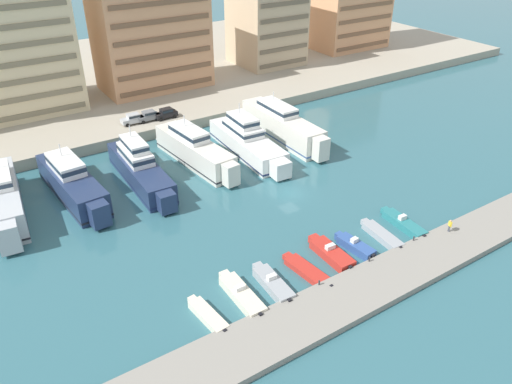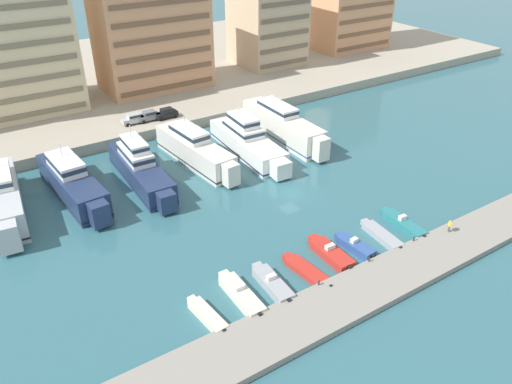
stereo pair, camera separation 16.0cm
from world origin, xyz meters
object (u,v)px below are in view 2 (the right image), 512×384
(yacht_white_center, at_px, (248,141))
(motorboat_blue_center_right, at_px, (355,246))
(motorboat_red_center_left, at_px, (308,272))
(car_grey_left, at_px, (149,115))
(motorboat_grey_mid_left, at_px, (272,284))
(pedestrian_near_edge, at_px, (450,225))
(yacht_navy_left, at_px, (73,183))
(car_black_mid_left, at_px, (166,113))
(motorboat_red_center, at_px, (331,253))
(yacht_ivory_center_right, at_px, (283,125))
(yacht_silver_far_left, at_px, (3,198))
(motorboat_teal_right, at_px, (403,223))
(motorboat_grey_mid_right, at_px, (382,235))
(motorboat_cream_left, at_px, (241,295))
(car_silver_far_left, at_px, (133,118))
(yacht_ivory_center_left, at_px, (195,150))
(yacht_navy_mid_left, at_px, (140,168))
(motorboat_cream_far_left, at_px, (207,315))

(yacht_white_center, height_order, motorboat_blue_center_right, yacht_white_center)
(motorboat_red_center_left, bearing_deg, car_grey_left, 89.07)
(motorboat_grey_mid_left, height_order, pedestrian_near_edge, pedestrian_near_edge)
(yacht_navy_left, xyz_separation_m, motorboat_grey_mid_left, (12.65, -30.88, -1.71))
(pedestrian_near_edge, bearing_deg, car_black_mid_left, 106.78)
(motorboat_blue_center_right, height_order, car_grey_left, car_grey_left)
(yacht_navy_left, bearing_deg, motorboat_red_center, -54.66)
(car_grey_left, bearing_deg, yacht_ivory_center_right, -41.44)
(yacht_silver_far_left, distance_m, yacht_white_center, 37.03)
(motorboat_teal_right, bearing_deg, yacht_silver_far_left, 143.84)
(motorboat_grey_mid_right, xyz_separation_m, pedestrian_near_edge, (7.18, -4.27, 1.35))
(motorboat_grey_mid_right, height_order, pedestrian_near_edge, pedestrian_near_edge)
(yacht_navy_left, height_order, pedestrian_near_edge, yacht_navy_left)
(yacht_navy_left, distance_m, motorboat_cream_left, 31.83)
(motorboat_blue_center_right, bearing_deg, car_silver_far_left, 101.55)
(yacht_silver_far_left, distance_m, motorboat_blue_center_right, 46.02)
(yacht_ivory_center_left, bearing_deg, motorboat_red_center_left, -93.43)
(yacht_navy_left, xyz_separation_m, car_silver_far_left, (15.19, 16.31, 0.63))
(motorboat_grey_mid_left, distance_m, motorboat_red_center, 8.81)
(pedestrian_near_edge, bearing_deg, car_grey_left, 109.80)
(yacht_white_center, relative_size, motorboat_red_center, 2.96)
(yacht_white_center, relative_size, motorboat_teal_right, 2.83)
(car_black_mid_left, bearing_deg, yacht_navy_mid_left, -125.07)
(yacht_silver_far_left, bearing_deg, motorboat_red_center_left, -50.43)
(yacht_ivory_center_right, bearing_deg, yacht_silver_far_left, 179.52)
(yacht_navy_mid_left, relative_size, yacht_ivory_center_right, 0.93)
(motorboat_red_center_left, relative_size, motorboat_teal_right, 1.00)
(motorboat_teal_right, xyz_separation_m, car_grey_left, (-15.35, 46.54, 2.39))
(motorboat_red_center, distance_m, motorboat_teal_right, 11.95)
(yacht_ivory_center_right, height_order, motorboat_grey_mid_right, yacht_ivory_center_right)
(yacht_silver_far_left, relative_size, motorboat_red_center, 2.82)
(motorboat_cream_left, distance_m, car_grey_left, 47.55)
(motorboat_cream_left, bearing_deg, motorboat_blue_center_right, -0.71)
(yacht_ivory_center_left, xyz_separation_m, car_grey_left, (-1.11, 16.00, 0.59))
(yacht_white_center, bearing_deg, yacht_silver_far_left, 177.26)
(yacht_ivory_center_right, bearing_deg, motorboat_cream_left, -131.61)
(motorboat_red_center_left, bearing_deg, car_silver_far_left, 92.49)
(motorboat_grey_mid_right, distance_m, pedestrian_near_edge, 8.46)
(yacht_ivory_center_right, distance_m, motorboat_teal_right, 30.76)
(yacht_silver_far_left, height_order, yacht_white_center, yacht_white_center)
(motorboat_cream_left, height_order, motorboat_grey_mid_left, motorboat_grey_mid_left)
(motorboat_red_center, bearing_deg, pedestrian_near_edge, -17.69)
(motorboat_cream_left, xyz_separation_m, motorboat_grey_mid_right, (20.34, -0.22, -0.12))
(yacht_navy_left, relative_size, yacht_white_center, 0.94)
(yacht_ivory_center_right, relative_size, pedestrian_near_edge, 13.30)
(motorboat_blue_center_right, relative_size, car_black_mid_left, 1.43)
(yacht_navy_mid_left, bearing_deg, pedestrian_near_edge, -51.68)
(motorboat_cream_far_left, relative_size, motorboat_grey_mid_right, 0.89)
(motorboat_red_center, height_order, motorboat_grey_mid_right, motorboat_red_center)
(yacht_ivory_center_left, bearing_deg, motorboat_grey_mid_left, -101.83)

